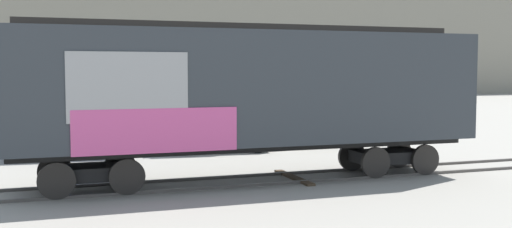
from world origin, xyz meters
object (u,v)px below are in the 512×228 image
freight_car (251,90)px  parked_car_blue (72,135)px  parked_car_black (318,125)px  parked_car_white (214,130)px

freight_car → parked_car_blue: 8.29m
parked_car_blue → parked_car_black: bearing=1.9°
parked_car_blue → parked_car_white: bearing=-2.3°
parked_car_blue → parked_car_black: (10.02, 0.33, 0.01)m
freight_car → parked_car_white: size_ratio=2.96×
freight_car → parked_car_white: (0.81, 6.54, -1.75)m
parked_car_white → parked_car_black: size_ratio=0.96×
parked_car_blue → parked_car_black: 10.03m
parked_car_black → freight_car: bearing=-128.1°
freight_car → parked_car_black: 9.18m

